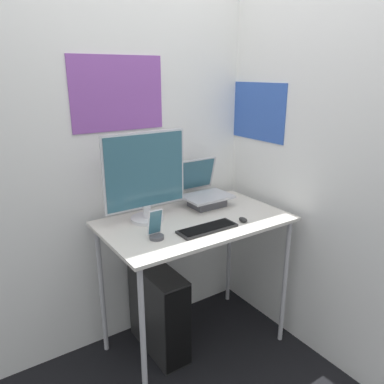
{
  "coord_description": "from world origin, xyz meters",
  "views": [
    {
      "loc": [
        -1.19,
        -1.4,
        1.76
      ],
      "look_at": [
        -0.02,
        0.33,
        1.09
      ],
      "focal_mm": 35.0,
      "sensor_mm": 36.0,
      "label": 1
    }
  ],
  "objects_px": {
    "keyboard": "(207,228)",
    "mouse": "(243,220)",
    "cell_phone": "(156,230)",
    "laptop": "(204,194)",
    "monitor": "(146,179)",
    "computer_tower": "(159,310)"
  },
  "relations": [
    {
      "from": "monitor",
      "to": "laptop",
      "type": "bearing_deg",
      "value": 3.28
    },
    {
      "from": "laptop",
      "to": "keyboard",
      "type": "xyz_separation_m",
      "value": [
        -0.23,
        -0.35,
        -0.07
      ]
    },
    {
      "from": "mouse",
      "to": "computer_tower",
      "type": "height_order",
      "value": "mouse"
    },
    {
      "from": "keyboard",
      "to": "cell_phone",
      "type": "distance_m",
      "value": 0.31
    },
    {
      "from": "monitor",
      "to": "computer_tower",
      "type": "height_order",
      "value": "monitor"
    },
    {
      "from": "keyboard",
      "to": "mouse",
      "type": "bearing_deg",
      "value": -5.74
    },
    {
      "from": "laptop",
      "to": "cell_phone",
      "type": "bearing_deg",
      "value": -151.46
    },
    {
      "from": "laptop",
      "to": "cell_phone",
      "type": "distance_m",
      "value": 0.6
    },
    {
      "from": "monitor",
      "to": "mouse",
      "type": "distance_m",
      "value": 0.63
    },
    {
      "from": "keyboard",
      "to": "cell_phone",
      "type": "bearing_deg",
      "value": 168.4
    },
    {
      "from": "laptop",
      "to": "computer_tower",
      "type": "distance_m",
      "value": 0.81
    },
    {
      "from": "mouse",
      "to": "cell_phone",
      "type": "xyz_separation_m",
      "value": [
        -0.54,
        0.09,
        0.04
      ]
    },
    {
      "from": "laptop",
      "to": "monitor",
      "type": "bearing_deg",
      "value": -176.72
    },
    {
      "from": "monitor",
      "to": "keyboard",
      "type": "distance_m",
      "value": 0.46
    },
    {
      "from": "cell_phone",
      "to": "keyboard",
      "type": "bearing_deg",
      "value": -11.6
    },
    {
      "from": "keyboard",
      "to": "mouse",
      "type": "xyz_separation_m",
      "value": [
        0.24,
        -0.02,
        0.01
      ]
    },
    {
      "from": "keyboard",
      "to": "cell_phone",
      "type": "height_order",
      "value": "cell_phone"
    },
    {
      "from": "keyboard",
      "to": "mouse",
      "type": "distance_m",
      "value": 0.25
    },
    {
      "from": "keyboard",
      "to": "computer_tower",
      "type": "distance_m",
      "value": 0.71
    },
    {
      "from": "laptop",
      "to": "keyboard",
      "type": "relative_size",
      "value": 0.87
    },
    {
      "from": "computer_tower",
      "to": "laptop",
      "type": "bearing_deg",
      "value": 10.4
    },
    {
      "from": "laptop",
      "to": "mouse",
      "type": "xyz_separation_m",
      "value": [
        0.02,
        -0.37,
        -0.06
      ]
    }
  ]
}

